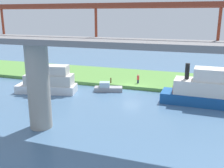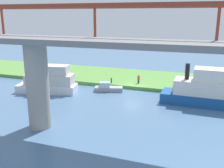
{
  "view_description": "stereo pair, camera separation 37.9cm",
  "coord_description": "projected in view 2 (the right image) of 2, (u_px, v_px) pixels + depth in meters",
  "views": [
    {
      "loc": [
        -9.16,
        35.55,
        10.68
      ],
      "look_at": [
        1.37,
        5.0,
        2.0
      ],
      "focal_mm": 41.81,
      "sensor_mm": 36.0,
      "label": 1
    },
    {
      "loc": [
        -9.51,
        35.43,
        10.68
      ],
      "look_at": [
        1.37,
        5.0,
        2.0
      ],
      "focal_mm": 41.81,
      "sensor_mm": 36.0,
      "label": 2
    }
  ],
  "objects": [
    {
      "name": "skiff_small",
      "position": [
        108.0,
        88.0,
        37.27
      ],
      "size": [
        4.21,
        2.54,
        1.32
      ],
      "color": "#99999E",
      "rests_on": "ground"
    },
    {
      "name": "person_on_bank",
      "position": [
        139.0,
        79.0,
        39.47
      ],
      "size": [
        0.51,
        0.51,
        1.39
      ],
      "color": "#2D334C",
      "rests_on": "grassy_bank"
    },
    {
      "name": "bridge_span",
      "position": [
        34.0,
        37.0,
        23.37
      ],
      "size": [
        71.8,
        4.3,
        3.25
      ],
      "color": "slate",
      "rests_on": "bridge_pylon"
    },
    {
      "name": "grassy_bank",
      "position": [
        142.0,
        79.0,
        43.47
      ],
      "size": [
        80.0,
        12.0,
        0.5
      ],
      "primitive_type": "cube",
      "color": "#5B9342",
      "rests_on": "ground"
    },
    {
      "name": "mooring_post",
      "position": [
        111.0,
        80.0,
        39.83
      ],
      "size": [
        0.2,
        0.2,
        0.77
      ],
      "primitive_type": "cylinder",
      "color": "brown",
      "rests_on": "grassy_bank"
    },
    {
      "name": "houseboat_blue",
      "position": [
        49.0,
        81.0,
        36.54
      ],
      "size": [
        8.69,
        4.51,
        4.24
      ],
      "color": "white",
      "rests_on": "ground"
    },
    {
      "name": "pontoon_yellow",
      "position": [
        206.0,
        90.0,
        31.3
      ],
      "size": [
        9.74,
        3.42,
        4.95
      ],
      "color": "#195199",
      "rests_on": "ground"
    },
    {
      "name": "bridge_pylon",
      "position": [
        38.0,
        86.0,
        24.55
      ],
      "size": [
        2.12,
        2.12,
        8.2
      ],
      "primitive_type": "cylinder",
      "color": "#9E998E",
      "rests_on": "ground"
    },
    {
      "name": "ground_plane",
      "position": [
        132.0,
        90.0,
        38.08
      ],
      "size": [
        160.0,
        160.0,
        0.0
      ],
      "primitive_type": "plane",
      "color": "#4C7093"
    }
  ]
}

